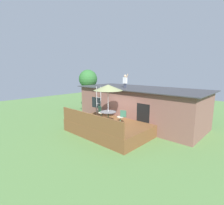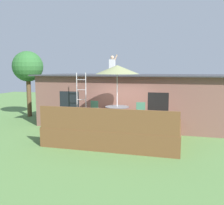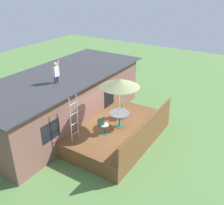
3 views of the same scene
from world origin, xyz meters
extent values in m
plane|color=#567F42|center=(0.00, 0.00, 0.00)|extent=(40.00, 40.00, 0.00)
cube|color=brown|center=(0.00, 3.60, 1.40)|extent=(10.00, 4.00, 2.80)
cube|color=#38383D|center=(0.00, 3.60, 2.83)|extent=(10.50, 4.50, 0.06)
cube|color=black|center=(-2.98, 1.61, 1.55)|extent=(1.10, 0.03, 0.90)
cube|color=black|center=(1.70, 1.61, 1.05)|extent=(1.00, 0.03, 2.00)
cube|color=brown|center=(0.00, 0.00, 0.40)|extent=(5.57, 3.44, 0.80)
cube|color=brown|center=(0.00, -1.67, 1.25)|extent=(5.47, 0.08, 0.90)
cylinder|color=#33664C|center=(0.06, -0.08, 0.82)|extent=(0.48, 0.48, 0.03)
cylinder|color=#33664C|center=(0.06, -0.08, 1.17)|extent=(0.07, 0.07, 0.71)
cylinder|color=#4C4C51|center=(0.06, -0.08, 1.53)|extent=(1.04, 1.04, 0.03)
cylinder|color=silver|center=(0.06, -0.08, 2.00)|extent=(0.04, 0.04, 2.40)
cone|color=#8C9360|center=(0.06, -0.08, 3.15)|extent=(1.90, 1.90, 0.38)
cylinder|color=silver|center=(-2.29, 1.03, 1.90)|extent=(0.04, 0.04, 2.20)
cylinder|color=silver|center=(-1.81, 1.03, 1.90)|extent=(0.04, 0.04, 2.20)
cylinder|color=silver|center=(-2.05, 1.03, 1.15)|extent=(0.48, 0.03, 0.03)
cylinder|color=silver|center=(-2.05, 1.03, 1.65)|extent=(0.48, 0.03, 0.03)
cylinder|color=silver|center=(-2.05, 1.03, 2.15)|extent=(0.48, 0.03, 0.03)
cylinder|color=silver|center=(-2.05, 1.03, 2.65)|extent=(0.48, 0.03, 0.03)
cylinder|color=#33384C|center=(-1.06, 2.98, 3.03)|extent=(0.10, 0.10, 0.34)
cylinder|color=#33384C|center=(-0.90, 2.98, 3.03)|extent=(0.10, 0.10, 0.34)
cube|color=silver|center=(-0.98, 2.98, 3.45)|extent=(0.32, 0.20, 0.50)
sphere|color=tan|center=(-0.98, 2.98, 3.81)|extent=(0.20, 0.20, 0.20)
cylinder|color=tan|center=(-0.80, 2.98, 3.75)|extent=(0.26, 0.08, 0.44)
cylinder|color=#33664C|center=(-0.90, 0.19, 0.81)|extent=(0.40, 0.40, 0.02)
cylinder|color=#33664C|center=(-0.90, 0.19, 1.03)|extent=(0.06, 0.06, 0.44)
cylinder|color=#A59E8C|center=(-0.90, 0.19, 1.26)|extent=(0.44, 0.44, 0.04)
cube|color=#33664C|center=(-1.09, 0.24, 1.50)|extent=(0.40, 0.14, 0.44)
cylinder|color=#33664C|center=(0.86, 0.23, 0.81)|extent=(0.40, 0.40, 0.02)
cylinder|color=#33664C|center=(0.86, 0.23, 1.03)|extent=(0.06, 0.06, 0.44)
cylinder|color=#A59E8C|center=(0.86, 0.23, 1.26)|extent=(0.44, 0.44, 0.04)
cube|color=#33664C|center=(1.04, 0.31, 1.50)|extent=(0.39, 0.18, 0.44)
cylinder|color=brown|center=(-7.08, 4.10, 1.48)|extent=(0.30, 0.30, 2.96)
sphere|color=#2D662D|center=(-7.08, 4.10, 3.36)|extent=(2.01, 2.01, 2.01)
camera|label=1|loc=(7.82, -8.02, 4.19)|focal=27.55mm
camera|label=2|loc=(2.65, -10.54, 3.16)|focal=39.99mm
camera|label=3|loc=(-9.58, -5.73, 7.57)|focal=41.14mm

